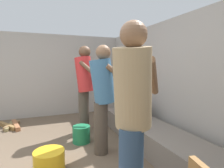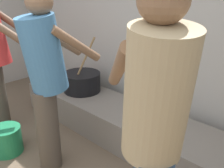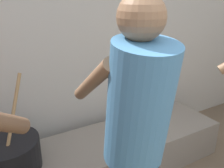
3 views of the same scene
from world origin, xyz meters
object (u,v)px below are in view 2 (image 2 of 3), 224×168
(cook_in_blue_shirt, at_px, (46,74))
(bucket_green_plastic, at_px, (7,140))
(cook_in_tan_shirt, at_px, (155,129))
(cooking_pot_main, at_px, (82,82))

(cook_in_blue_shirt, distance_m, bucket_green_plastic, 0.92)
(cook_in_tan_shirt, relative_size, cook_in_blue_shirt, 1.04)
(cooking_pot_main, height_order, cook_in_tan_shirt, cook_in_tan_shirt)
(cook_in_tan_shirt, bearing_deg, bucket_green_plastic, -177.58)
(cooking_pot_main, bearing_deg, cook_in_tan_shirt, -29.53)
(cooking_pot_main, distance_m, cook_in_tan_shirt, 2.00)
(cook_in_blue_shirt, height_order, bucket_green_plastic, cook_in_blue_shirt)
(cook_in_tan_shirt, height_order, cook_in_blue_shirt, cook_in_tan_shirt)
(cooking_pot_main, relative_size, cook_in_tan_shirt, 0.42)
(cook_in_blue_shirt, bearing_deg, cook_in_tan_shirt, -7.21)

